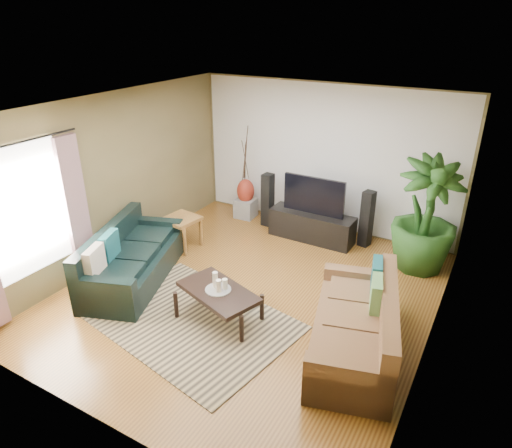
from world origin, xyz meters
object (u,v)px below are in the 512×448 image
Objects in this scene: speaker_left at (268,200)px; potted_plant at (426,216)px; sofa_left at (133,255)px; coffee_table at (219,304)px; tv_stand at (312,226)px; television at (314,195)px; sofa_right at (354,321)px; speaker_right at (367,219)px; vase at (246,191)px; side_table at (182,233)px; pedestal at (246,208)px.

potted_plant is at bearing -1.07° from speaker_left.
sofa_left reaches higher than coffee_table.
tv_stand is 1.36× the size of television.
coffee_table is at bearing -91.69° from tv_stand.
sofa_right is 2.90m from speaker_right.
coffee_table is at bearing -70.21° from speaker_left.
coffee_table is 3.43m from vase.
tv_stand is (-1.64, 2.55, -0.17)m from sofa_right.
tv_stand is 2.32m from side_table.
coffee_table is 3.12m from speaker_left.
coffee_table is 1.09× the size of speaker_right.
pedestal is (-3.46, 0.35, -0.72)m from potted_plant.
side_table is (-1.71, 1.41, 0.06)m from coffee_table.
sofa_left is at bearing -124.26° from television.
sofa_right is at bearing -96.33° from potted_plant.
speaker_left is (-1.00, 0.16, 0.26)m from tv_stand.
potted_plant is (0.99, -0.33, 0.41)m from speaker_right.
side_table is at bearing -123.43° from sofa_right.
vase is (-1.55, 0.25, -0.29)m from television.
speaker_right is at bearing 161.75° from potted_plant.
sofa_right is at bearing -108.39° from sofa_left.
sofa_left is at bearing -95.02° from vase.
potted_plant is at bearing -75.26° from sofa_left.
potted_plant reaches higher than coffee_table.
sofa_right is at bearing -42.28° from speaker_left.
sofa_left reaches higher than pedestal.
tv_stand is 0.98m from speaker_right.
sofa_left is at bearing -102.63° from speaker_left.
vase is at bearing 133.42° from coffee_table.
sofa_right is at bearing -18.07° from side_table.
television is (0.13, 2.85, 0.62)m from coffee_table.
side_table reaches higher than coffee_table.
sofa_left is 2.93m from pedestal.
coffee_table is 2.92× the size of pedestal.
speaker_left is at bearing 124.91° from coffee_table.
speaker_left is (-2.63, 2.71, 0.09)m from sofa_right.
speaker_right reaches higher than side_table.
sofa_left reaches higher than tv_stand.
speaker_left is 2.71× the size of pedestal.
potted_plant is (2.04, 2.75, 0.69)m from coffee_table.
television is at bearing 177.07° from potted_plant.
coffee_table is at bearing -97.49° from speaker_right.
pedestal is (0.26, 2.91, -0.23)m from sofa_left.
speaker_left is 0.66m from pedestal.
speaker_left is (-0.87, 2.99, 0.29)m from coffee_table.
potted_plant reaches higher than pedestal.
television reaches higher than sofa_left.
vase is at bearing -169.27° from speaker_right.
side_table is at bearing -141.35° from tv_stand.
sofa_right is 4.26m from vase.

